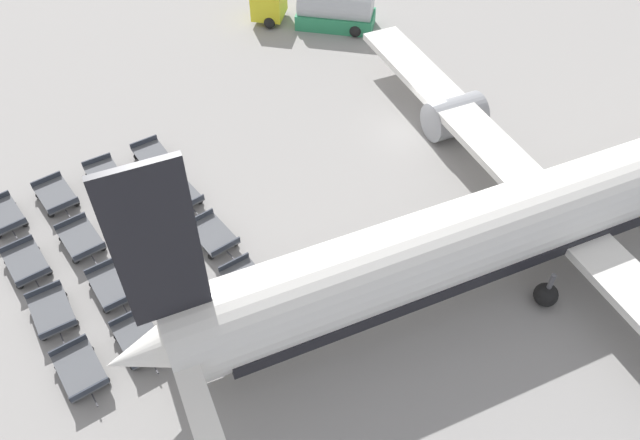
# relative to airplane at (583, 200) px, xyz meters

# --- Properties ---
(ground_plane) EXTENTS (500.00, 500.00, 0.00)m
(ground_plane) POSITION_rel_airplane_xyz_m (-11.76, -1.42, -2.90)
(ground_plane) COLOR gray
(airplane) EXTENTS (39.52, 47.84, 12.43)m
(airplane) POSITION_rel_airplane_xyz_m (0.00, 0.00, 0.00)
(airplane) COLOR white
(airplane) RESTS_ON ground_plane
(fuel_tanker_primary) EXTENTS (8.19, 8.84, 3.28)m
(fuel_tanker_primary) POSITION_rel_airplane_xyz_m (-26.15, 0.18, -1.53)
(fuel_tanker_primary) COLOR yellow
(fuel_tanker_primary) RESTS_ON ground_plane
(baggage_dolly_row_near_col_a) EXTENTS (3.53, 2.08, 0.92)m
(baggage_dolly_row_near_col_a) POSITION_rel_airplane_xyz_m (-16.37, -25.59, -2.42)
(baggage_dolly_row_near_col_a) COLOR #515459
(baggage_dolly_row_near_col_a) RESTS_ON ground_plane
(baggage_dolly_row_near_col_b) EXTENTS (3.51, 2.02, 0.92)m
(baggage_dolly_row_near_col_b) POSITION_rel_airplane_xyz_m (-12.33, -25.27, -2.42)
(baggage_dolly_row_near_col_b) COLOR #515459
(baggage_dolly_row_near_col_b) RESTS_ON ground_plane
(baggage_dolly_row_near_col_c) EXTENTS (3.46, 1.87, 0.92)m
(baggage_dolly_row_near_col_c) POSITION_rel_airplane_xyz_m (-8.64, -24.88, -2.42)
(baggage_dolly_row_near_col_c) COLOR #515459
(baggage_dolly_row_near_col_c) RESTS_ON ground_plane
(baggage_dolly_row_near_col_d) EXTENTS (3.50, 1.98, 0.92)m
(baggage_dolly_row_near_col_d) POSITION_rel_airplane_xyz_m (-4.88, -24.58, -2.42)
(baggage_dolly_row_near_col_d) COLOR #515459
(baggage_dolly_row_near_col_d) RESTS_ON ground_plane
(baggage_dolly_row_mid_a_col_a) EXTENTS (3.52, 2.04, 0.92)m
(baggage_dolly_row_mid_a_col_a) POSITION_rel_airplane_xyz_m (-16.56, -22.74, -2.42)
(baggage_dolly_row_mid_a_col_a) COLOR #515459
(baggage_dolly_row_mid_a_col_a) RESTS_ON ground_plane
(baggage_dolly_row_mid_a_col_b) EXTENTS (3.52, 2.03, 0.92)m
(baggage_dolly_row_mid_a_col_b) POSITION_rel_airplane_xyz_m (-12.56, -22.43, -2.42)
(baggage_dolly_row_mid_a_col_b) COLOR #515459
(baggage_dolly_row_mid_a_col_b) RESTS_ON ground_plane
(baggage_dolly_row_mid_a_col_c) EXTENTS (3.49, 1.96, 0.92)m
(baggage_dolly_row_mid_a_col_c) POSITION_rel_airplane_xyz_m (-8.70, -21.95, -2.42)
(baggage_dolly_row_mid_a_col_c) COLOR #515459
(baggage_dolly_row_mid_a_col_c) RESTS_ON ground_plane
(baggage_dolly_row_mid_a_col_d) EXTENTS (3.49, 1.96, 0.92)m
(baggage_dolly_row_mid_a_col_d) POSITION_rel_airplane_xyz_m (-5.09, -21.82, -2.42)
(baggage_dolly_row_mid_a_col_d) COLOR #515459
(baggage_dolly_row_mid_a_col_d) RESTS_ON ground_plane
(baggage_dolly_row_mid_b_col_a) EXTENTS (3.46, 1.87, 0.92)m
(baggage_dolly_row_mid_b_col_a) POSITION_rel_airplane_xyz_m (-16.78, -19.89, -2.42)
(baggage_dolly_row_mid_b_col_a) COLOR #515459
(baggage_dolly_row_mid_b_col_a) RESTS_ON ground_plane
(baggage_dolly_row_mid_b_col_b) EXTENTS (3.48, 1.92, 0.92)m
(baggage_dolly_row_mid_b_col_b) POSITION_rel_airplane_xyz_m (-13.01, -19.53, -2.42)
(baggage_dolly_row_mid_b_col_b) COLOR #515459
(baggage_dolly_row_mid_b_col_b) RESTS_ON ground_plane
(baggage_dolly_row_mid_b_col_c) EXTENTS (3.49, 1.94, 0.92)m
(baggage_dolly_row_mid_b_col_c) POSITION_rel_airplane_xyz_m (-8.99, -19.11, -2.42)
(baggage_dolly_row_mid_b_col_c) COLOR #515459
(baggage_dolly_row_mid_b_col_c) RESTS_ON ground_plane
(baggage_dolly_row_mid_b_col_d) EXTENTS (3.52, 2.05, 0.92)m
(baggage_dolly_row_mid_b_col_d) POSITION_rel_airplane_xyz_m (-5.25, -18.86, -2.42)
(baggage_dolly_row_mid_b_col_d) COLOR #515459
(baggage_dolly_row_mid_b_col_d) RESTS_ON ground_plane
(baggage_dolly_row_far_col_a) EXTENTS (3.48, 1.93, 0.92)m
(baggage_dolly_row_far_col_a) POSITION_rel_airplane_xyz_m (-16.99, -16.89, -2.42)
(baggage_dolly_row_far_col_a) COLOR #515459
(baggage_dolly_row_far_col_a) RESTS_ON ground_plane
(baggage_dolly_row_far_col_b) EXTENTS (3.53, 2.09, 0.92)m
(baggage_dolly_row_far_col_b) POSITION_rel_airplane_xyz_m (-13.22, -16.71, -2.42)
(baggage_dolly_row_far_col_b) COLOR #515459
(baggage_dolly_row_far_col_b) RESTS_ON ground_plane
(baggage_dolly_row_far_col_c) EXTENTS (3.53, 2.09, 0.92)m
(baggage_dolly_row_far_col_c) POSITION_rel_airplane_xyz_m (-9.34, -16.34, -2.42)
(baggage_dolly_row_far_col_c) COLOR #515459
(baggage_dolly_row_far_col_c) RESTS_ON ground_plane
(baggage_dolly_row_far_col_d) EXTENTS (3.50, 1.98, 0.92)m
(baggage_dolly_row_far_col_d) POSITION_rel_airplane_xyz_m (-5.56, -16.13, -2.42)
(baggage_dolly_row_far_col_d) COLOR #515459
(baggage_dolly_row_far_col_d) RESTS_ON ground_plane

